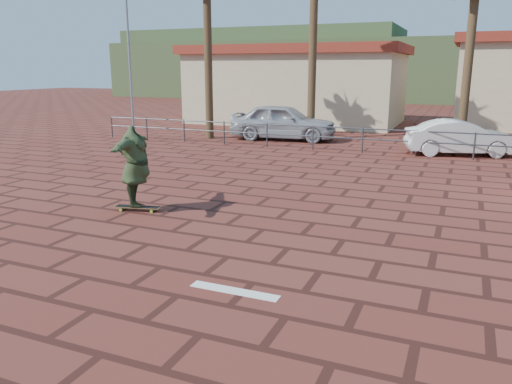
% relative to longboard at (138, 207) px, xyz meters
% --- Properties ---
extents(ground, '(120.00, 120.00, 0.00)m').
position_rel_longboard_xyz_m(ground, '(3.21, -1.82, -0.09)').
color(ground, maroon).
rests_on(ground, ground).
extents(paint_stripe, '(1.40, 0.22, 0.01)m').
position_rel_longboard_xyz_m(paint_stripe, '(3.91, -3.02, -0.08)').
color(paint_stripe, white).
rests_on(paint_stripe, ground).
extents(guardrail, '(24.06, 0.06, 1.00)m').
position_rel_longboard_xyz_m(guardrail, '(3.21, 10.18, 0.59)').
color(guardrail, '#47494F').
rests_on(guardrail, ground).
extents(flagpole, '(1.30, 0.10, 8.00)m').
position_rel_longboard_xyz_m(flagpole, '(-6.67, 9.18, 4.55)').
color(flagpole, gray).
rests_on(flagpole, ground).
extents(building_west, '(12.60, 7.60, 4.50)m').
position_rel_longboard_xyz_m(building_west, '(-2.79, 20.18, 2.19)').
color(building_west, beige).
rests_on(building_west, ground).
extents(hill_front, '(70.00, 18.00, 6.00)m').
position_rel_longboard_xyz_m(hill_front, '(3.21, 48.18, 2.91)').
color(hill_front, '#384C28').
rests_on(hill_front, ground).
extents(hill_back, '(35.00, 14.00, 8.00)m').
position_rel_longboard_xyz_m(hill_back, '(-18.79, 54.18, 3.91)').
color(hill_back, '#384C28').
rests_on(hill_back, ground).
extents(longboard, '(1.11, 0.47, 0.11)m').
position_rel_longboard_xyz_m(longboard, '(0.00, 0.00, 0.00)').
color(longboard, olive).
rests_on(longboard, ground).
extents(skateboarder, '(1.38, 2.39, 1.88)m').
position_rel_longboard_xyz_m(skateboarder, '(0.00, -0.00, 0.96)').
color(skateboarder, '#2E3D20').
rests_on(skateboarder, longboard).
extents(car_silver, '(5.02, 2.48, 1.64)m').
position_rel_longboard_xyz_m(car_silver, '(-0.93, 12.54, 0.73)').
color(car_silver, '#A7AAAE').
rests_on(car_silver, ground).
extents(car_white, '(4.24, 2.41, 1.32)m').
position_rel_longboard_xyz_m(car_white, '(6.72, 11.18, 0.57)').
color(car_white, silver).
rests_on(car_white, ground).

